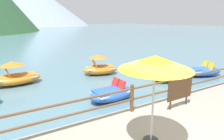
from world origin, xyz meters
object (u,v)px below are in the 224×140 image
object	(u,v)px
pedal_boat_3	(112,93)
pedal_boat_7	(203,71)
beach_umbrella	(155,64)
sign_board	(180,88)
pedal_boat_4	(167,73)
pedal_boat_5	(16,77)
pedal_boat_6	(100,68)

from	to	relation	value
pedal_boat_3	pedal_boat_7	world-z (taller)	pedal_boat_3
beach_umbrella	pedal_boat_3	size ratio (longest dim) A/B	1.01
sign_board	pedal_boat_4	world-z (taller)	sign_board
pedal_boat_5	pedal_boat_6	distance (m)	4.85
sign_board	pedal_boat_3	xyz separation A→B (m)	(-1.25, 2.55, -0.83)
pedal_boat_4	pedal_boat_6	size ratio (longest dim) A/B	1.02
pedal_boat_6	pedal_boat_7	xyz separation A→B (m)	(5.40, -3.53, -0.15)
pedal_boat_6	pedal_boat_3	bearing A→B (deg)	-110.05
pedal_boat_4	sign_board	bearing A→B (deg)	-130.96
pedal_boat_4	beach_umbrella	bearing A→B (deg)	-139.13
sign_board	pedal_boat_7	world-z (taller)	sign_board
sign_board	pedal_boat_5	xyz separation A→B (m)	(-4.65, 6.99, -0.70)
pedal_boat_5	pedal_boat_4	bearing A→B (deg)	-24.83
sign_board	pedal_boat_5	size ratio (longest dim) A/B	0.47
beach_umbrella	pedal_boat_5	bearing A→B (deg)	106.60
pedal_boat_7	pedal_boat_4	bearing A→B (deg)	168.80
beach_umbrella	pedal_boat_3	distance (m)	4.33
sign_board	beach_umbrella	size ratio (longest dim) A/B	0.53
beach_umbrella	pedal_boat_5	world-z (taller)	beach_umbrella
pedal_boat_7	beach_umbrella	bearing A→B (deg)	-152.80
sign_board	beach_umbrella	distance (m)	2.81
pedal_boat_3	sign_board	bearing A→B (deg)	-63.78
beach_umbrella	pedal_boat_3	xyz separation A→B (m)	(0.99, 3.62, -2.15)
pedal_boat_3	pedal_boat_7	size ratio (longest dim) A/B	0.81
sign_board	pedal_boat_4	size ratio (longest dim) A/B	0.49
pedal_boat_4	pedal_boat_7	size ratio (longest dim) A/B	0.89
pedal_boat_3	pedal_boat_4	bearing A→B (deg)	12.07
sign_board	pedal_boat_4	bearing A→B (deg)	49.04
pedal_boat_4	pedal_boat_6	world-z (taller)	pedal_boat_6
pedal_boat_6	pedal_boat_7	world-z (taller)	pedal_boat_6
pedal_boat_4	pedal_boat_6	bearing A→B (deg)	132.99
beach_umbrella	pedal_boat_4	distance (m)	7.23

